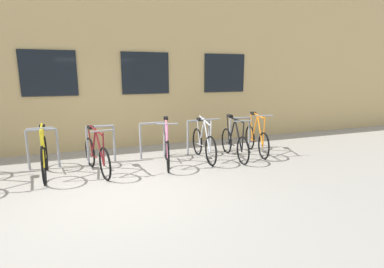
{
  "coord_description": "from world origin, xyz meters",
  "views": [
    {
      "loc": [
        -0.43,
        -4.95,
        2.05
      ],
      "look_at": [
        1.97,
        1.6,
        0.59
      ],
      "focal_mm": 27.47,
      "sensor_mm": 36.0,
      "label": 1
    }
  ],
  "objects_px": {
    "bicycle_black": "(234,143)",
    "bicycle_maroon": "(97,155)",
    "bicycle_silver": "(204,144)",
    "bicycle_yellow": "(44,157)",
    "bicycle_pink": "(167,148)",
    "bicycle_orange": "(256,139)"
  },
  "relations": [
    {
      "from": "bicycle_black",
      "to": "bicycle_maroon",
      "type": "bearing_deg",
      "value": 179.46
    },
    {
      "from": "bicycle_black",
      "to": "bicycle_orange",
      "type": "relative_size",
      "value": 1.03
    },
    {
      "from": "bicycle_orange",
      "to": "bicycle_silver",
      "type": "distance_m",
      "value": 1.48
    },
    {
      "from": "bicycle_pink",
      "to": "bicycle_maroon",
      "type": "relative_size",
      "value": 0.97
    },
    {
      "from": "bicycle_orange",
      "to": "bicycle_silver",
      "type": "relative_size",
      "value": 0.98
    },
    {
      "from": "bicycle_pink",
      "to": "bicycle_black",
      "type": "bearing_deg",
      "value": -1.44
    },
    {
      "from": "bicycle_pink",
      "to": "bicycle_orange",
      "type": "distance_m",
      "value": 2.43
    },
    {
      "from": "bicycle_yellow",
      "to": "bicycle_pink",
      "type": "height_order",
      "value": "bicycle_yellow"
    },
    {
      "from": "bicycle_yellow",
      "to": "bicycle_maroon",
      "type": "xyz_separation_m",
      "value": [
        0.99,
        -0.12,
        -0.04
      ]
    },
    {
      "from": "bicycle_silver",
      "to": "bicycle_black",
      "type": "bearing_deg",
      "value": -11.47
    },
    {
      "from": "bicycle_orange",
      "to": "bicycle_silver",
      "type": "height_order",
      "value": "bicycle_orange"
    },
    {
      "from": "bicycle_black",
      "to": "bicycle_maroon",
      "type": "distance_m",
      "value": 3.2
    },
    {
      "from": "bicycle_black",
      "to": "bicycle_silver",
      "type": "xyz_separation_m",
      "value": [
        -0.75,
        0.15,
        0.01
      ]
    },
    {
      "from": "bicycle_black",
      "to": "bicycle_maroon",
      "type": "relative_size",
      "value": 1.01
    },
    {
      "from": "bicycle_pink",
      "to": "bicycle_silver",
      "type": "xyz_separation_m",
      "value": [
        0.94,
        0.11,
        -0.0
      ]
    },
    {
      "from": "bicycle_pink",
      "to": "bicycle_silver",
      "type": "distance_m",
      "value": 0.95
    },
    {
      "from": "bicycle_black",
      "to": "bicycle_pink",
      "type": "bearing_deg",
      "value": 178.56
    },
    {
      "from": "bicycle_maroon",
      "to": "bicycle_silver",
      "type": "relative_size",
      "value": 1.0
    },
    {
      "from": "bicycle_silver",
      "to": "bicycle_pink",
      "type": "bearing_deg",
      "value": -173.42
    },
    {
      "from": "bicycle_pink",
      "to": "bicycle_silver",
      "type": "bearing_deg",
      "value": 6.58
    },
    {
      "from": "bicycle_pink",
      "to": "bicycle_orange",
      "type": "bearing_deg",
      "value": 3.18
    },
    {
      "from": "bicycle_yellow",
      "to": "bicycle_maroon",
      "type": "height_order",
      "value": "bicycle_yellow"
    }
  ]
}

